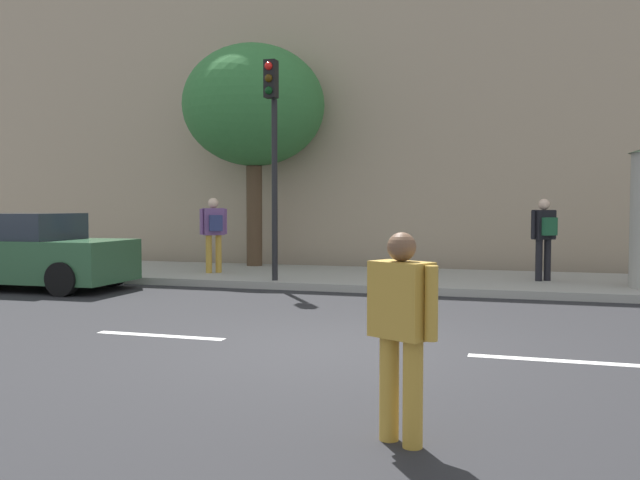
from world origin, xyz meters
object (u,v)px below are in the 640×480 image
pedestrian_in_light_jacket (544,232)px  parked_car_silver (20,252)px  pedestrian_near_pole (401,322)px  pedestrian_tallest (214,228)px  traffic_light (273,134)px  street_tree (254,107)px

pedestrian_in_light_jacket → parked_car_silver: bearing=-162.7°
parked_car_silver → pedestrian_near_pole: bearing=-36.7°
pedestrian_near_pole → pedestrian_tallest: bearing=122.6°
traffic_light → street_tree: bearing=118.5°
traffic_light → pedestrian_near_pole: traffic_light is taller
parked_car_silver → pedestrian_in_light_jacket: bearing=17.3°
street_tree → pedestrian_in_light_jacket: (7.02, -1.60, -3.05)m
street_tree → pedestrian_tallest: street_tree is taller
traffic_light → pedestrian_in_light_jacket: (5.27, 1.62, -1.98)m
parked_car_silver → street_tree: bearing=56.7°
pedestrian_near_pole → parked_car_silver: size_ratio=0.34×
traffic_light → street_tree: 3.81m
street_tree → traffic_light: bearing=-61.5°
street_tree → pedestrian_in_light_jacket: 7.81m
street_tree → pedestrian_near_pole: bearing=-62.8°
street_tree → pedestrian_tallest: bearing=-94.0°
street_tree → parked_car_silver: 6.67m
traffic_light → pedestrian_in_light_jacket: size_ratio=2.65×
traffic_light → pedestrian_near_pole: (4.16, -8.30, -2.26)m
pedestrian_in_light_jacket → traffic_light: bearing=-163.0°
street_tree → pedestrian_in_light_jacket: street_tree is taller
pedestrian_tallest → street_tree: bearing=86.0°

